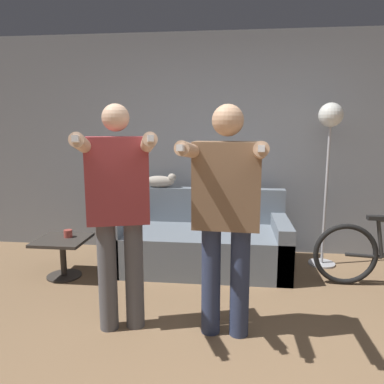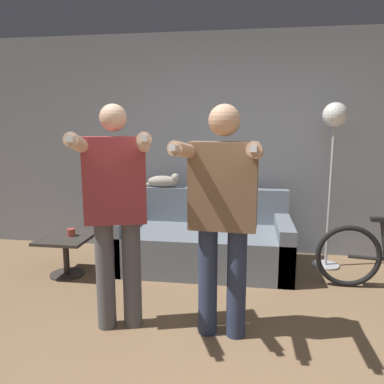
% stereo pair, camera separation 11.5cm
% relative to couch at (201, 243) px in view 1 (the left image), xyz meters
% --- Properties ---
extents(ground_plane, '(16.00, 16.00, 0.00)m').
position_rel_couch_xyz_m(ground_plane, '(0.28, -1.89, -0.26)').
color(ground_plane, '#846647').
extents(wall_back, '(10.00, 0.05, 2.60)m').
position_rel_couch_xyz_m(wall_back, '(0.28, 0.60, 1.04)').
color(wall_back, gray).
rests_on(wall_back, ground_plane).
extents(couch, '(1.87, 0.91, 0.82)m').
position_rel_couch_xyz_m(couch, '(0.00, 0.00, 0.00)').
color(couch, slate).
rests_on(couch, ground_plane).
extents(person_left, '(0.63, 0.76, 1.68)m').
position_rel_couch_xyz_m(person_left, '(-0.48, -1.36, 0.71)').
color(person_left, '#56565B').
rests_on(person_left, ground_plane).
extents(person_right, '(0.56, 0.69, 1.67)m').
position_rel_couch_xyz_m(person_right, '(0.30, -1.36, 0.71)').
color(person_right, '#2D3856').
rests_on(person_right, ground_plane).
extents(cat, '(0.49, 0.14, 0.17)m').
position_rel_couch_xyz_m(cat, '(-0.51, 0.34, 0.62)').
color(cat, '#B7AD9E').
rests_on(cat, couch).
extents(floor_lamp, '(0.29, 0.29, 1.77)m').
position_rel_couch_xyz_m(floor_lamp, '(1.34, 0.19, 1.17)').
color(floor_lamp, '#B2B2B7').
rests_on(floor_lamp, ground_plane).
extents(side_table, '(0.49, 0.49, 0.40)m').
position_rel_couch_xyz_m(side_table, '(-1.37, -0.46, 0.03)').
color(side_table, '#38332D').
rests_on(side_table, ground_plane).
extents(cup, '(0.09, 0.09, 0.08)m').
position_rel_couch_xyz_m(cup, '(-1.33, -0.40, 0.18)').
color(cup, '#B7473D').
rests_on(cup, side_table).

